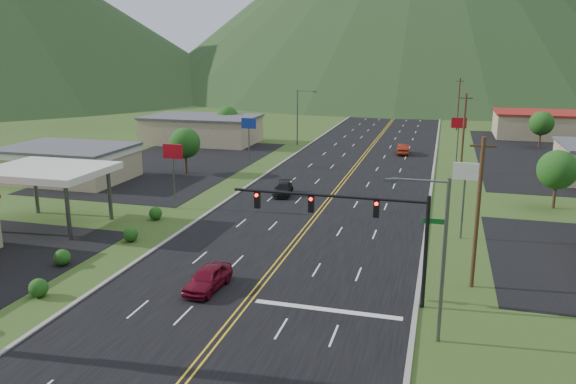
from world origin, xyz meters
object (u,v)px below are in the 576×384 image
(car_red_near, at_px, (208,279))
(car_red_far, at_px, (403,149))
(traffic_signal, at_px, (359,218))
(car_dark_mid, at_px, (283,190))
(gas_canopy, at_px, (48,172))
(streetlight_west, at_px, (299,113))
(streetlight_east, at_px, (438,250))

(car_red_near, height_order, car_red_far, car_red_near)
(car_red_near, xyz_separation_m, car_red_far, (8.55, 53.09, -0.00))
(traffic_signal, distance_m, car_dark_mid, 26.81)
(gas_canopy, relative_size, car_dark_mid, 2.29)
(streetlight_west, height_order, car_dark_mid, streetlight_west)
(gas_canopy, height_order, car_red_near, gas_canopy)
(car_dark_mid, bearing_deg, streetlight_east, -66.37)
(streetlight_west, xyz_separation_m, car_red_near, (8.59, -57.14, -4.41))
(gas_canopy, xyz_separation_m, car_dark_mid, (16.87, 15.69, -4.24))
(traffic_signal, xyz_separation_m, gas_canopy, (-28.48, 8.00, -0.46))
(traffic_signal, height_order, streetlight_west, streetlight_west)
(gas_canopy, height_order, car_dark_mid, gas_canopy)
(car_dark_mid, bearing_deg, traffic_signal, -70.76)
(car_red_far, bearing_deg, car_red_near, 78.30)
(car_red_near, relative_size, car_red_far, 0.97)
(car_dark_mid, bearing_deg, streetlight_west, 94.59)
(traffic_signal, height_order, car_red_near, traffic_signal)
(car_red_far, bearing_deg, streetlight_east, 93.28)
(traffic_signal, bearing_deg, car_red_far, 91.12)
(streetlight_east, relative_size, gas_canopy, 0.90)
(car_dark_mid, bearing_deg, car_red_near, -92.16)
(gas_canopy, height_order, car_red_far, gas_canopy)
(gas_canopy, bearing_deg, traffic_signal, -15.70)
(streetlight_west, relative_size, gas_canopy, 0.90)
(traffic_signal, xyz_separation_m, car_dark_mid, (-11.62, 23.70, -4.69))
(gas_canopy, distance_m, car_red_far, 51.99)
(traffic_signal, height_order, car_red_far, traffic_signal)
(traffic_signal, relative_size, car_red_far, 2.81)
(streetlight_east, bearing_deg, gas_canopy, 160.12)
(car_red_near, bearing_deg, streetlight_east, -7.45)
(streetlight_east, relative_size, streetlight_west, 1.00)
(gas_canopy, relative_size, car_red_near, 2.21)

